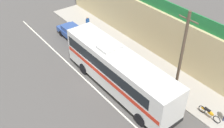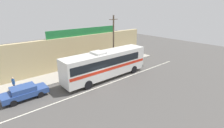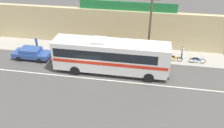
{
  "view_description": "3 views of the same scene",
  "coord_description": "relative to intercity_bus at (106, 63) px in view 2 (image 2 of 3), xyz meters",
  "views": [
    {
      "loc": [
        15.11,
        -9.86,
        15.16
      ],
      "look_at": [
        0.15,
        1.64,
        1.13
      ],
      "focal_mm": 41.64,
      "sensor_mm": 36.0,
      "label": 1
    },
    {
      "loc": [
        -10.89,
        -15.45,
        9.01
      ],
      "look_at": [
        3.44,
        1.22,
        1.53
      ],
      "focal_mm": 27.06,
      "sensor_mm": 36.0,
      "label": 2
    },
    {
      "loc": [
        5.83,
        -19.85,
        13.62
      ],
      "look_at": [
        2.22,
        0.83,
        1.0
      ],
      "focal_mm": 36.92,
      "sensor_mm": 36.0,
      "label": 3
    }
  ],
  "objects": [
    {
      "name": "sidewalk_slab",
      "position": [
        -2.0,
        4.39,
        -2.0
      ],
      "size": [
        30.0,
        3.6,
        0.14
      ],
      "primitive_type": "cube",
      "color": "#A8A399",
      "rests_on": "ground_plane"
    },
    {
      "name": "road_center_stripe",
      "position": [
        -2.0,
        -1.61,
        -2.06
      ],
      "size": [
        30.0,
        0.14,
        0.01
      ],
      "primitive_type": "cube",
      "color": "silver",
      "rests_on": "ground_plane"
    },
    {
      "name": "motorcycle_blue",
      "position": [
        9.47,
        3.31,
        -1.5
      ],
      "size": [
        1.82,
        0.56,
        0.94
      ],
      "color": "black",
      "rests_on": "sidewalk_slab"
    },
    {
      "name": "motorcycle_orange",
      "position": [
        6.9,
        3.32,
        -1.5
      ],
      "size": [
        1.93,
        0.56,
        0.94
      ],
      "color": "black",
      "rests_on": "sidewalk_slab"
    },
    {
      "name": "pedestrian_far_left",
      "position": [
        -10.11,
        3.6,
        -0.99
      ],
      "size": [
        0.3,
        0.48,
        1.62
      ],
      "color": "black",
      "rests_on": "sidewalk_slab"
    },
    {
      "name": "pedestrian_far_right",
      "position": [
        7.82,
        4.01,
        -0.9
      ],
      "size": [
        0.3,
        0.48,
        1.75
      ],
      "color": "navy",
      "rests_on": "sidewalk_slab"
    },
    {
      "name": "ground_plane",
      "position": [
        -2.0,
        -0.81,
        -2.07
      ],
      "size": [
        70.0,
        70.0,
        0.0
      ],
      "primitive_type": "plane",
      "color": "#4F4C49"
    },
    {
      "name": "parked_car",
      "position": [
        -9.65,
        1.27,
        -1.33
      ],
      "size": [
        4.39,
        1.86,
        1.37
      ],
      "color": "#2D4C93",
      "rests_on": "ground_plane"
    },
    {
      "name": "storefront_facade",
      "position": [
        -2.0,
        6.54,
        0.33
      ],
      "size": [
        30.0,
        0.7,
        4.8
      ],
      "primitive_type": "cube",
      "color": "tan",
      "rests_on": "ground_plane"
    },
    {
      "name": "storefront_billboard",
      "position": [
        0.96,
        6.54,
        3.28
      ],
      "size": [
        11.85,
        0.12,
        1.1
      ],
      "primitive_type": "cube",
      "color": "#1E7538",
      "rests_on": "storefront_facade"
    },
    {
      "name": "utility_pole",
      "position": [
        3.85,
        2.86,
        2.07
      ],
      "size": [
        1.6,
        0.22,
        7.72
      ],
      "color": "brown",
      "rests_on": "sidewalk_slab"
    },
    {
      "name": "intercity_bus",
      "position": [
        0.0,
        0.0,
        0.0
      ],
      "size": [
        12.07,
        2.65,
        3.78
      ],
      "color": "silver",
      "rests_on": "ground_plane"
    }
  ]
}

